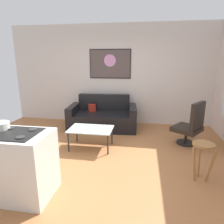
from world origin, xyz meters
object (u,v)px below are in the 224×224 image
(coffee_table, at_px, (91,130))
(armchair, at_px, (191,125))
(mixing_bowl, at_px, (0,126))
(couch, at_px, (103,118))
(bar_stool, at_px, (203,151))
(wall_painting, at_px, (110,64))

(coffee_table, xyz_separation_m, armchair, (2.10, 0.49, 0.06))
(mixing_bowl, bearing_deg, armchair, 34.61)
(couch, height_order, armchair, armchair)
(bar_stool, xyz_separation_m, mixing_bowl, (-2.83, -0.67, 0.47))
(wall_painting, bearing_deg, mixing_bowl, -105.14)
(bar_stool, relative_size, mixing_bowl, 2.45)
(armchair, bearing_deg, mixing_bowl, -145.39)
(armchair, relative_size, bar_stool, 1.60)
(couch, xyz_separation_m, wall_painting, (0.10, 0.59, 1.42))
(coffee_table, xyz_separation_m, wall_painting, (0.09, 1.89, 1.32))
(couch, distance_m, armchair, 2.27)
(bar_stool, bearing_deg, wall_painting, 124.50)
(wall_painting, bearing_deg, coffee_table, -92.65)
(couch, bearing_deg, armchair, -21.06)
(armchair, distance_m, bar_stool, 1.37)
(bar_stool, bearing_deg, couch, 132.63)
(mixing_bowl, height_order, wall_painting, wall_painting)
(mixing_bowl, relative_size, wall_painting, 0.21)
(armchair, bearing_deg, couch, 158.94)
(coffee_table, bearing_deg, bar_stool, -23.75)
(couch, relative_size, bar_stool, 3.05)
(bar_stool, xyz_separation_m, wall_painting, (-1.90, 2.77, 1.24))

